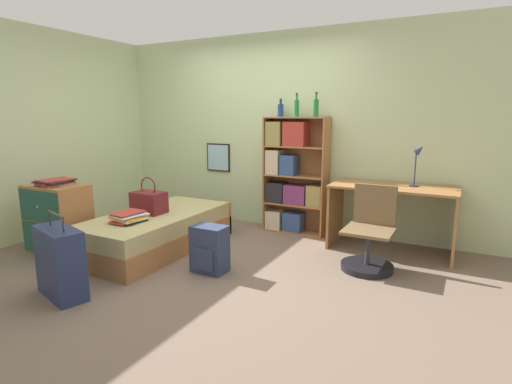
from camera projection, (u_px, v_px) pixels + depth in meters
The scene contains 17 objects.
ground_plane at pixel (203, 258), 4.36m from camera, with size 14.00×14.00×0.00m, color #756051.
wall_back at pixel (267, 132), 5.48m from camera, with size 10.00×0.09×2.60m.
wall_left at pixel (54, 133), 5.16m from camera, with size 0.06×10.00×2.60m.
bed at pixel (158, 231), 4.63m from camera, with size 0.91×1.85×0.42m.
handbag at pixel (149, 202), 4.59m from camera, with size 0.37×0.25×0.42m.
book_stack_on_bed at pixel (129, 217), 4.21m from camera, with size 0.33×0.38×0.11m.
suitcase at pixel (60, 263), 3.39m from camera, with size 0.59×0.38×0.73m.
dresser at pixel (58, 219), 4.49m from camera, with size 0.67×0.46×0.77m.
magazine_pile_on_dresser at pixel (55, 182), 4.42m from camera, with size 0.32×0.38×0.07m.
bookcase at pixel (290, 177), 5.22m from camera, with size 0.83×0.29×1.51m.
bottle_green at pixel (281, 110), 5.17m from camera, with size 0.08×0.08×0.23m.
bottle_brown at pixel (297, 108), 5.00m from camera, with size 0.06×0.06×0.29m.
bottle_clear at pixel (316, 107), 4.87m from camera, with size 0.06×0.06×0.30m.
desk at pixel (392, 205), 4.50m from camera, with size 1.35×0.65×0.75m.
desk_lamp at pixel (418, 157), 4.35m from camera, with size 0.15×0.10×0.47m.
desk_chair at pixel (369, 244), 4.01m from camera, with size 0.52×0.52×0.84m.
backpack at pixel (209, 249), 3.94m from camera, with size 0.34×0.26×0.47m.
Camera 1 is at (2.43, -3.40, 1.54)m, focal length 28.00 mm.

